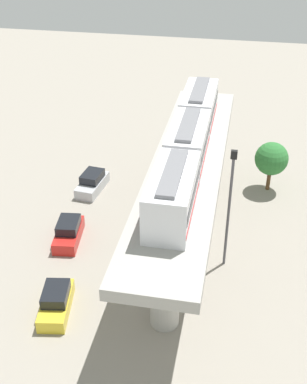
{
  "coord_description": "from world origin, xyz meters",
  "views": [
    {
      "loc": [
        3.78,
        -32.66,
        24.8
      ],
      "look_at": [
        -2.5,
        -0.26,
        4.2
      ],
      "focal_mm": 47.08,
      "sensor_mm": 36.0,
      "label": 1
    }
  ],
  "objects_px": {
    "parked_car_red": "(69,232)",
    "signal_post": "(229,205)",
    "parked_car_yellow": "(56,302)",
    "tree_near_viaduct": "(271,159)",
    "train": "(188,145)",
    "parked_car_silver": "(92,183)"
  },
  "relations": [
    {
      "from": "parked_car_red",
      "to": "signal_post",
      "type": "relative_size",
      "value": 0.46
    },
    {
      "from": "parked_car_yellow",
      "to": "parked_car_red",
      "type": "bearing_deg",
      "value": 93.64
    },
    {
      "from": "parked_car_red",
      "to": "signal_post",
      "type": "bearing_deg",
      "value": -9.7
    },
    {
      "from": "parked_car_red",
      "to": "tree_near_viaduct",
      "type": "height_order",
      "value": "tree_near_viaduct"
    },
    {
      "from": "parked_car_red",
      "to": "parked_car_yellow",
      "type": "xyz_separation_m",
      "value": [
        1.77,
        -7.62,
        0.0
      ]
    },
    {
      "from": "parked_car_yellow",
      "to": "signal_post",
      "type": "height_order",
      "value": "signal_post"
    },
    {
      "from": "tree_near_viaduct",
      "to": "train",
      "type": "bearing_deg",
      "value": -125.9
    },
    {
      "from": "train",
      "to": "parked_car_silver",
      "type": "bearing_deg",
      "value": 147.92
    },
    {
      "from": "train",
      "to": "parked_car_yellow",
      "type": "xyz_separation_m",
      "value": [
        -7.31,
        -9.46,
        -7.79
      ]
    },
    {
      "from": "train",
      "to": "signal_post",
      "type": "height_order",
      "value": "train"
    },
    {
      "from": "parked_car_red",
      "to": "parked_car_yellow",
      "type": "height_order",
      "value": "same"
    },
    {
      "from": "parked_car_silver",
      "to": "parked_car_yellow",
      "type": "relative_size",
      "value": 0.99
    },
    {
      "from": "parked_car_silver",
      "to": "parked_car_red",
      "type": "bearing_deg",
      "value": -80.76
    },
    {
      "from": "parked_car_red",
      "to": "tree_near_viaduct",
      "type": "xyz_separation_m",
      "value": [
        15.71,
        11.0,
        2.47
      ]
    },
    {
      "from": "train",
      "to": "parked_car_silver",
      "type": "xyz_separation_m",
      "value": [
        -9.45,
        5.92,
        -7.79
      ]
    },
    {
      "from": "parked_car_silver",
      "to": "parked_car_yellow",
      "type": "xyz_separation_m",
      "value": [
        2.14,
        -15.38,
        0.0
      ]
    },
    {
      "from": "parked_car_silver",
      "to": "tree_near_viaduct",
      "type": "xyz_separation_m",
      "value": [
        16.09,
        3.24,
        2.47
      ]
    },
    {
      "from": "parked_car_red",
      "to": "train",
      "type": "bearing_deg",
      "value": 4.38
    },
    {
      "from": "parked_car_silver",
      "to": "parked_car_red",
      "type": "distance_m",
      "value": 7.77
    },
    {
      "from": "parked_car_silver",
      "to": "parked_car_red",
      "type": "relative_size",
      "value": 1.0
    },
    {
      "from": "parked_car_red",
      "to": "parked_car_yellow",
      "type": "bearing_deg",
      "value": -84.04
    },
    {
      "from": "train",
      "to": "tree_near_viaduct",
      "type": "bearing_deg",
      "value": 54.1
    }
  ]
}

